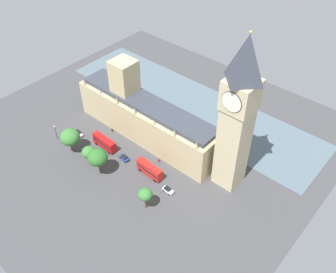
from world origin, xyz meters
TOP-DOWN VIEW (x-y plane):
  - ground_plane at (0.00, 0.00)m, footprint 131.80×131.80m
  - river_thames at (-28.42, 0.00)m, footprint 31.06×118.62m
  - parliament_building at (-1.99, -1.48)m, footprint 13.77×61.80m
  - clock_tower at (-2.89, 36.67)m, footprint 9.35×9.35m
  - car_silver_under_trees at (15.84, -20.73)m, footprint 2.33×4.79m
  - double_decker_bus_opposite_hall at (13.92, -7.42)m, footprint 2.88×10.57m
  - car_blue_trailing at (13.54, 2.63)m, footprint 2.26×4.41m
  - double_decker_bus_near_tower at (12.97, 14.79)m, footprint 3.00×10.60m
  - car_white_by_river_gate at (14.68, 24.70)m, footprint 1.90×4.09m
  - pedestrian_kerbside at (6.28, 12.93)m, footprint 0.60×0.68m
  - pedestrian_leading at (5.76, -12.41)m, footprint 0.68×0.61m
  - plane_tree_corner at (23.19, -4.53)m, footprint 5.11×5.11m
  - plane_tree_midblock at (24.19, 23.62)m, footprint 4.61×4.61m
  - plane_tree_far_end at (23.06, -15.08)m, footprint 7.20×7.20m
  - plane_tree_slot_10 at (23.98, 1.33)m, footprint 6.88×6.88m
  - street_lamp_slot_11 at (22.68, -25.17)m, footprint 0.56×0.56m

SIDE VIEW (x-z plane):
  - ground_plane at x=0.00m, z-range 0.00..0.00m
  - river_thames at x=-28.42m, z-range 0.00..0.25m
  - pedestrian_kerbside at x=6.28m, z-range -0.08..1.57m
  - pedestrian_leading at x=5.76m, z-range -0.08..1.58m
  - car_white_by_river_gate at x=14.68m, z-range 0.01..1.75m
  - car_blue_trailing at x=13.54m, z-range 0.02..1.76m
  - car_silver_under_trees at x=15.84m, z-range 0.02..1.76m
  - double_decker_bus_opposite_hall at x=13.92m, z-range 0.26..5.01m
  - double_decker_bus_near_tower at x=12.97m, z-range 0.26..5.01m
  - street_lamp_slot_11 at x=22.68m, z-range 1.27..7.72m
  - plane_tree_corner at x=23.19m, z-range 1.89..10.11m
  - plane_tree_midblock at x=24.19m, z-range 2.14..10.49m
  - plane_tree_far_end at x=23.06m, z-range 1.89..11.84m
  - plane_tree_slot_10 at x=23.98m, z-range 2.47..13.33m
  - parliament_building at x=-1.99m, z-range -5.62..23.08m
  - clock_tower at x=-2.89m, z-range 0.96..56.04m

